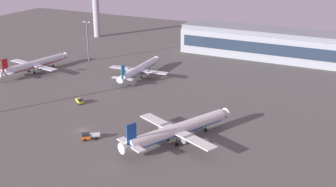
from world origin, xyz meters
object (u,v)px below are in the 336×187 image
object	(u,v)px
airplane_mid_apron	(34,64)
fuel_truck	(90,136)
control_tower	(95,0)
maintenance_van	(80,101)
airplane_near_gate	(139,70)
apron_light_east	(87,38)
airplane_terminal_side	(177,130)

from	to	relation	value
airplane_mid_apron	fuel_truck	world-z (taller)	airplane_mid_apron
control_tower	airplane_mid_apron	distance (m)	87.54
airplane_mid_apron	maintenance_van	world-z (taller)	airplane_mid_apron
airplane_near_gate	maintenance_van	xyz separation A→B (m)	(-3.74, -42.70, -2.67)
airplane_near_gate	apron_light_east	xyz separation A→B (m)	(-39.86, 12.78, 9.10)
control_tower	fuel_truck	world-z (taller)	control_tower
airplane_near_gate	maintenance_van	distance (m)	42.95
control_tower	maintenance_van	bearing A→B (deg)	-57.97
fuel_truck	control_tower	bearing A→B (deg)	-5.06
maintenance_van	fuel_truck	xyz separation A→B (m)	(24.40, -26.13, 0.19)
fuel_truck	apron_light_east	distance (m)	102.26
apron_light_east	airplane_mid_apron	bearing A→B (deg)	-112.09
airplane_terminal_side	airplane_mid_apron	bearing A→B (deg)	-177.60
maintenance_van	apron_light_east	size ratio (longest dim) A/B	0.20
airplane_terminal_side	airplane_mid_apron	distance (m)	107.89
airplane_mid_apron	maintenance_van	xyz separation A→B (m)	(48.16, -25.78, -2.84)
airplane_terminal_side	airplane_near_gate	world-z (taller)	airplane_terminal_side
control_tower	airplane_terminal_side	distance (m)	172.76
airplane_mid_apron	airplane_terminal_side	bearing A→B (deg)	-12.82
airplane_terminal_side	fuel_truck	xyz separation A→B (m)	(-27.61, -11.86, -3.09)
airplane_terminal_side	control_tower	bearing A→B (deg)	158.52
airplane_near_gate	airplane_terminal_side	bearing A→B (deg)	-52.96
airplane_near_gate	airplane_mid_apron	bearing A→B (deg)	-165.18
airplane_mid_apron	airplane_near_gate	bearing A→B (deg)	27.03
fuel_truck	apron_light_east	world-z (taller)	apron_light_east
airplane_near_gate	fuel_truck	distance (m)	71.91
airplane_terminal_side	apron_light_east	world-z (taller)	apron_light_east
control_tower	airplane_near_gate	xyz separation A→B (m)	(71.57, -65.72, -21.30)
control_tower	maintenance_van	size ratio (longest dim) A/B	9.62
airplane_near_gate	maintenance_van	size ratio (longest dim) A/B	8.70
control_tower	maintenance_van	distance (m)	130.12
airplane_terminal_side	fuel_truck	size ratio (longest dim) A/B	7.01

